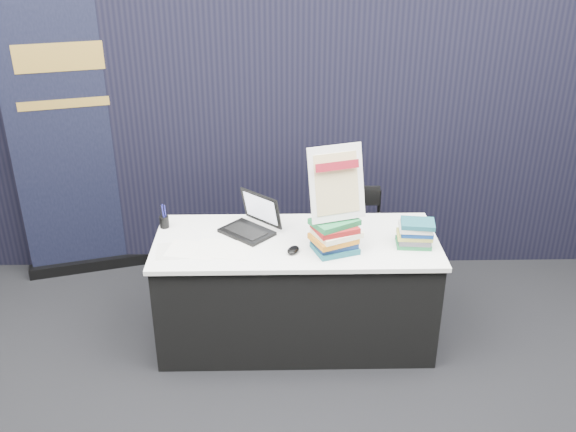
# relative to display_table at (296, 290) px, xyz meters

# --- Properties ---
(floor) EXTENTS (8.00, 8.00, 0.00)m
(floor) POSITION_rel_display_table_xyz_m (0.00, -0.55, -0.38)
(floor) COLOR black
(floor) RESTS_ON ground
(wall_back) EXTENTS (8.00, 0.02, 3.50)m
(wall_back) POSITION_rel_display_table_xyz_m (0.00, 3.45, 1.37)
(wall_back) COLOR #A4A39B
(wall_back) RESTS_ON floor
(drape_partition) EXTENTS (6.00, 0.08, 2.40)m
(drape_partition) POSITION_rel_display_table_xyz_m (0.00, 1.05, 0.82)
(drape_partition) COLOR black
(drape_partition) RESTS_ON floor
(display_table) EXTENTS (1.80, 0.75, 0.75)m
(display_table) POSITION_rel_display_table_xyz_m (0.00, 0.00, 0.00)
(display_table) COLOR black
(display_table) RESTS_ON floor
(laptop) EXTENTS (0.39, 0.43, 0.24)m
(laptop) POSITION_rel_display_table_xyz_m (-0.32, 0.13, 0.43)
(laptop) COLOR black
(laptop) RESTS_ON display_table
(mouse) EXTENTS (0.10, 0.12, 0.03)m
(mouse) POSITION_rel_display_table_xyz_m (-0.02, -0.16, 0.39)
(mouse) COLOR black
(mouse) RESTS_ON display_table
(brochure_left) EXTENTS (0.32, 0.24, 0.00)m
(brochure_left) POSITION_rel_display_table_xyz_m (-0.71, -0.13, 0.38)
(brochure_left) COLOR silver
(brochure_left) RESTS_ON display_table
(brochure_mid) EXTENTS (0.35, 0.28, 0.00)m
(brochure_mid) POSITION_rel_display_table_xyz_m (-0.64, -0.12, 0.38)
(brochure_mid) COLOR white
(brochure_mid) RESTS_ON display_table
(brochure_right) EXTENTS (0.37, 0.29, 0.00)m
(brochure_right) POSITION_rel_display_table_xyz_m (-0.45, -0.12, 0.38)
(brochure_right) COLOR white
(brochure_right) RESTS_ON display_table
(pen_cup) EXTENTS (0.07, 0.07, 0.08)m
(pen_cup) POSITION_rel_display_table_xyz_m (-0.86, 0.19, 0.41)
(pen_cup) COLOR black
(pen_cup) RESTS_ON display_table
(book_stack_tall) EXTENTS (0.31, 0.28, 0.21)m
(book_stack_tall) POSITION_rel_display_table_xyz_m (0.23, -0.14, 0.48)
(book_stack_tall) COLOR #174D57
(book_stack_tall) RESTS_ON display_table
(book_stack_short) EXTENTS (0.22, 0.18, 0.17)m
(book_stack_short) POSITION_rel_display_table_xyz_m (0.74, -0.09, 0.46)
(book_stack_short) COLOR #1C6A39
(book_stack_short) RESTS_ON display_table
(info_sign) EXTENTS (0.36, 0.22, 0.46)m
(info_sign) POSITION_rel_display_table_xyz_m (0.23, -0.11, 0.80)
(info_sign) COLOR black
(info_sign) RESTS_ON book_stack_tall
(pullup_banner) EXTENTS (0.93, 0.34, 2.20)m
(pullup_banner) POSITION_rel_display_table_xyz_m (-1.63, 0.95, 0.60)
(pullup_banner) COLOR black
(pullup_banner) RESTS_ON floor
(stacking_chair) EXTENTS (0.40, 0.40, 0.84)m
(stacking_chair) POSITION_rel_display_table_xyz_m (0.45, 0.50, 0.09)
(stacking_chair) COLOR black
(stacking_chair) RESTS_ON floor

